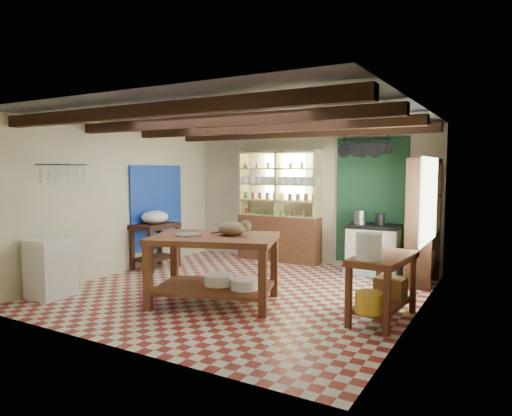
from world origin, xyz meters
The scene contains 30 objects.
floor centered at (0.00, 0.00, -0.01)m, with size 5.00×5.00×0.02m, color maroon.
ceiling centered at (0.00, 0.00, 2.60)m, with size 5.00×5.00×0.02m, color #4A494E.
wall_back centered at (0.00, 2.50, 1.30)m, with size 5.00×0.04×2.60m, color beige.
wall_front centered at (0.00, -2.50, 1.30)m, with size 5.00×0.04×2.60m, color beige.
wall_left centered at (-2.50, 0.00, 1.30)m, with size 0.04×5.00×2.60m, color beige.
wall_right centered at (2.50, 0.00, 1.30)m, with size 0.04×5.00×2.60m, color beige.
ceiling_beams centered at (0.00, 0.00, 2.48)m, with size 5.00×3.80×0.15m, color #331C12.
blue_wall_patch centered at (-2.47, 0.90, 1.10)m, with size 0.04×1.40×1.60m, color #1639AB.
green_wall_patch centered at (1.25, 2.47, 1.25)m, with size 1.30×0.04×2.30m, color #1D4A2D.
window_back centered at (-0.50, 2.48, 1.70)m, with size 0.90×0.02×0.80m, color silver.
window_right centered at (2.48, 1.00, 1.40)m, with size 0.02×1.30×1.20m, color silver.
utensil_rail centered at (-2.44, -1.20, 1.78)m, with size 0.06×0.90×0.28m, color black.
pot_rack centered at (1.25, 2.05, 2.18)m, with size 0.86×0.12×0.36m, color black.
shelving_unit centered at (-0.55, 2.31, 1.10)m, with size 1.70×0.34×2.20m, color #D3BD79.
tall_rack centered at (2.28, 1.80, 1.00)m, with size 0.40×0.86×2.00m, color #331C12.
work_table centered at (0.01, -0.71, 0.47)m, with size 1.65×1.10×0.94m, color brown.
stove centered at (1.40, 2.15, 0.43)m, with size 0.88×0.59×0.86m, color beige.
prep_table centered at (-2.20, 0.54, 0.41)m, with size 0.56×0.82×0.83m, color #331C12.
white_cabinet centered at (-2.22, -1.62, 0.42)m, with size 0.47×0.57×0.85m, color white.
right_counter centered at (2.18, -0.26, 0.40)m, with size 0.56×1.12×0.80m, color brown.
cat centered at (0.23, -0.59, 1.03)m, with size 0.42×0.32×0.19m, color #856E4D.
steel_tray centered at (-0.31, -0.88, 0.95)m, with size 0.37×0.37×0.02m, color #94959B.
basin_large centered at (0.04, -0.65, 0.32)m, with size 0.41×0.41×0.14m, color white.
basin_small centered at (0.46, -0.66, 0.32)m, with size 0.39×0.39×0.14m, color white.
kettle_left centered at (1.15, 2.14, 0.98)m, with size 0.21×0.21×0.24m, color #94959B.
kettle_right centered at (1.50, 2.16, 0.96)m, with size 0.16×0.16×0.20m, color black.
enamel_bowl centered at (-2.20, 0.54, 0.95)m, with size 0.49×0.49×0.24m, color white.
white_bucket centered at (2.10, -0.61, 0.95)m, with size 0.31×0.31×0.31m, color white.
wicker_basket centered at (2.21, 0.04, 0.34)m, with size 0.36×0.29×0.25m, color olive.
yellow_tub centered at (2.14, -0.71, 0.33)m, with size 0.32×0.32×0.23m, color gold.
Camera 1 is at (3.55, -5.74, 1.85)m, focal length 32.00 mm.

